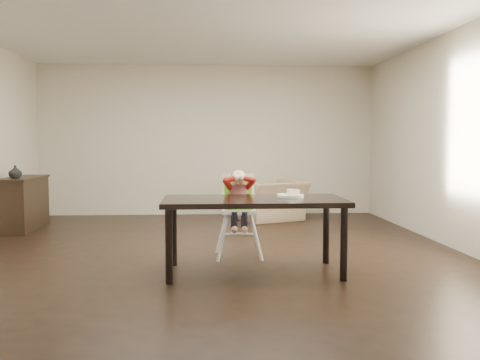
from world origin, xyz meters
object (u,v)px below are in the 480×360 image
(dining_table, at_px, (254,206))
(armchair, at_px, (271,194))
(high_chair, at_px, (239,196))
(sideboard, at_px, (24,203))

(dining_table, xyz_separation_m, armchair, (0.62, 3.61, -0.22))
(high_chair, xyz_separation_m, sideboard, (-3.11, 2.13, -0.30))
(armchair, bearing_deg, dining_table, 55.64)
(armchair, bearing_deg, sideboard, -14.36)
(dining_table, height_order, high_chair, high_chair)
(dining_table, height_order, sideboard, sideboard)
(dining_table, bearing_deg, high_chair, 97.50)
(high_chair, bearing_deg, sideboard, 145.97)
(dining_table, relative_size, sideboard, 1.43)
(high_chair, height_order, sideboard, high_chair)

